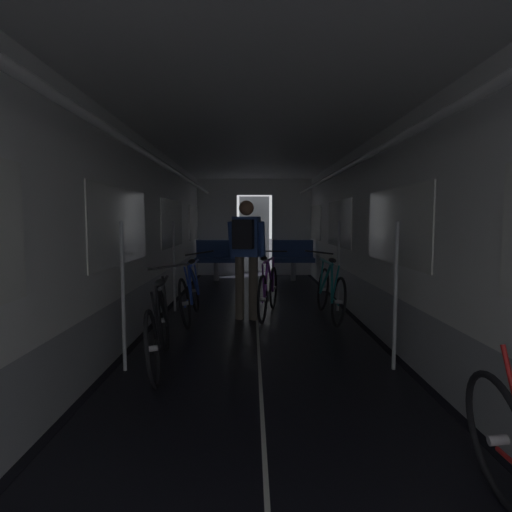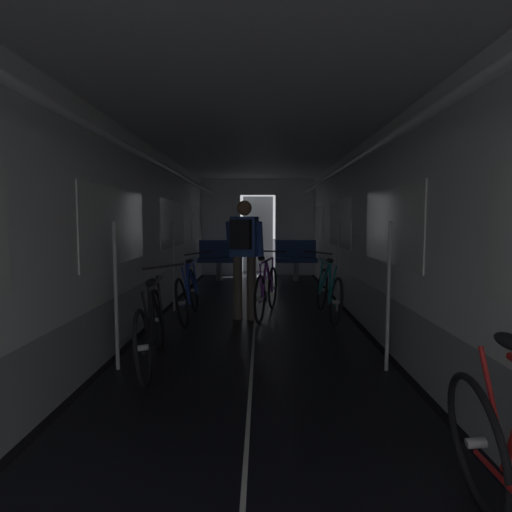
% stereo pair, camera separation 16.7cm
% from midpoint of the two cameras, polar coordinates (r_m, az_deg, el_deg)
% --- Properties ---
extents(train_car_shell, '(3.14, 12.34, 2.57)m').
position_cam_midpoint_polar(train_car_shell, '(5.40, -0.69, 7.90)').
color(train_car_shell, black).
rests_on(train_car_shell, ground).
extents(bench_seat_far_left, '(0.98, 0.51, 0.95)m').
position_cam_midpoint_polar(bench_seat_far_left, '(9.94, -5.86, -0.03)').
color(bench_seat_far_left, gray).
rests_on(bench_seat_far_left, ground).
extents(bench_seat_far_right, '(0.98, 0.51, 0.95)m').
position_cam_midpoint_polar(bench_seat_far_right, '(9.94, 4.53, -0.02)').
color(bench_seat_far_right, gray).
rests_on(bench_seat_far_right, ground).
extents(bicycle_blue, '(0.44, 1.69, 0.96)m').
position_cam_midpoint_polar(bicycle_blue, '(6.09, -9.64, -4.97)').
color(bicycle_blue, black).
rests_on(bicycle_blue, ground).
extents(bicycle_teal, '(0.44, 1.69, 0.95)m').
position_cam_midpoint_polar(bicycle_teal, '(6.18, 9.17, -4.79)').
color(bicycle_teal, black).
rests_on(bicycle_teal, ground).
extents(bicycle_black, '(0.44, 1.69, 0.95)m').
position_cam_midpoint_polar(bicycle_black, '(4.23, -14.08, -9.38)').
color(bicycle_black, black).
rests_on(bicycle_black, ground).
extents(person_cyclist_aisle, '(0.56, 0.45, 1.69)m').
position_cam_midpoint_polar(person_cyclist_aisle, '(5.93, -2.17, 1.03)').
color(person_cyclist_aisle, brown).
rests_on(person_cyclist_aisle, ground).
extents(bicycle_purple_in_aisle, '(0.50, 1.66, 0.93)m').
position_cam_midpoint_polar(bicycle_purple_in_aisle, '(6.27, 0.89, -4.57)').
color(bicycle_purple_in_aisle, black).
rests_on(bicycle_purple_in_aisle, ground).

